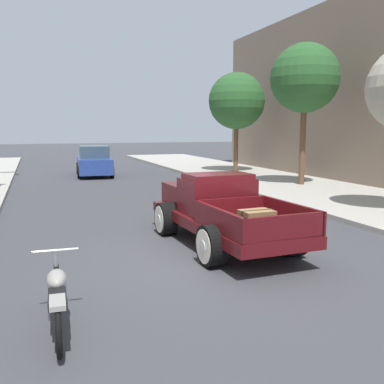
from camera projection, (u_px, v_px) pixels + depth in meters
name	position (u px, v px, depth m)	size (l,w,h in m)	color
ground_plane	(218.00, 257.00, 8.93)	(140.00, 140.00, 0.00)	#3D3D42
hotrod_truck_maroon	(219.00, 210.00, 10.06)	(2.33, 5.00, 1.58)	#510F14
motorcycle_parked	(57.00, 297.00, 5.67)	(0.62, 2.12, 0.93)	black
car_background_blue	(94.00, 162.00, 24.14)	(2.10, 4.41, 1.65)	#284293
street_tree_second	(305.00, 79.00, 18.75)	(2.95, 2.95, 6.04)	brown
street_tree_third	(237.00, 101.00, 24.85)	(3.18, 3.18, 5.57)	brown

